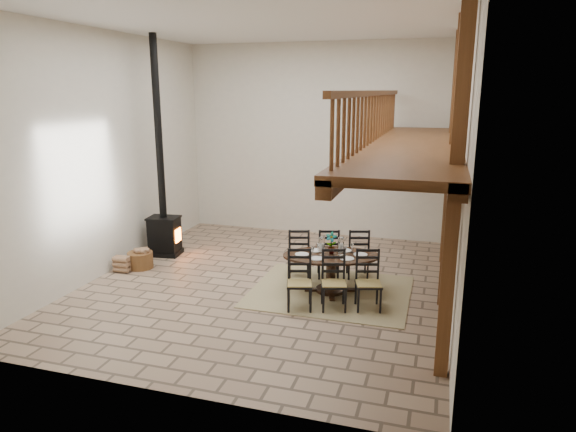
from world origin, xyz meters
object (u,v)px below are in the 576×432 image
(wood_stove, at_px, (163,209))
(dining_table, at_px, (331,272))
(log_stack, at_px, (122,264))
(log_basket, at_px, (140,259))

(wood_stove, bearing_deg, dining_table, -21.57)
(dining_table, xyz_separation_m, log_stack, (-4.52, -0.19, -0.23))
(log_basket, bearing_deg, wood_stove, 87.53)
(wood_stove, relative_size, log_basket, 9.15)
(dining_table, bearing_deg, log_stack, 166.33)
(dining_table, height_order, log_basket, dining_table)
(dining_table, bearing_deg, wood_stove, 148.88)
(log_basket, distance_m, log_stack, 0.41)
(log_basket, bearing_deg, log_stack, -124.79)
(dining_table, xyz_separation_m, log_basket, (-4.29, 0.15, -0.21))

